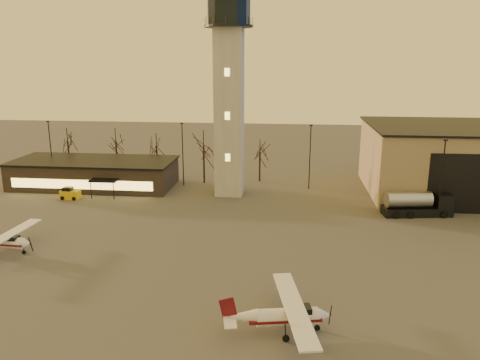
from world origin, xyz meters
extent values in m
plane|color=#484542|center=(0.00, 0.00, 0.00)|extent=(220.00, 220.00, 0.00)
cube|color=gray|center=(0.00, 30.00, 12.00)|extent=(4.00, 4.00, 24.00)
cylinder|color=black|center=(0.00, 30.00, 24.15)|extent=(6.80, 6.80, 0.30)
cylinder|color=black|center=(0.00, 30.00, 26.00)|extent=(6.00, 6.00, 3.40)
cube|color=#947C60|center=(36.00, 34.00, 5.00)|extent=(30.00, 20.00, 10.00)
cube|color=black|center=(36.00, 34.00, 10.15)|extent=(30.60, 20.60, 0.30)
cube|color=black|center=(-22.00, 32.00, 2.00)|extent=(25.00, 10.00, 4.00)
cube|color=black|center=(-22.00, 32.00, 4.15)|extent=(25.40, 10.40, 0.30)
cube|color=#FFD059|center=(-22.00, 26.98, 1.60)|extent=(22.00, 0.08, 1.40)
cube|color=black|center=(-18.00, 26.00, 2.60)|extent=(4.00, 2.00, 0.20)
cylinder|color=black|center=(-30.00, 34.00, 5.00)|extent=(0.16, 0.16, 10.00)
cube|color=black|center=(-30.00, 34.00, 10.05)|extent=(0.50, 0.25, 0.18)
cylinder|color=black|center=(-8.00, 34.00, 5.00)|extent=(0.16, 0.16, 10.00)
cube|color=black|center=(-8.00, 34.00, 10.05)|extent=(0.50, 0.25, 0.18)
cylinder|color=black|center=(12.00, 34.00, 5.00)|extent=(0.16, 0.16, 10.00)
cube|color=black|center=(12.00, 34.00, 10.05)|extent=(0.50, 0.25, 0.18)
cylinder|color=black|center=(28.00, 22.00, 5.00)|extent=(0.16, 0.16, 10.00)
cube|color=black|center=(28.00, 22.00, 10.05)|extent=(0.50, 0.25, 0.18)
cylinder|color=black|center=(-30.00, 40.00, 2.87)|extent=(0.28, 0.28, 5.74)
cylinder|color=black|center=(-14.00, 40.00, 2.62)|extent=(0.28, 0.28, 5.25)
cylinder|color=black|center=(-5.00, 36.00, 3.08)|extent=(0.28, 0.28, 6.16)
cylinder|color=black|center=(4.00, 38.00, 2.48)|extent=(0.28, 0.28, 4.97)
cylinder|color=black|center=(-22.00, 42.00, 2.80)|extent=(0.28, 0.28, 5.60)
cylinder|color=silver|center=(9.03, -6.30, 1.25)|extent=(4.75, 2.14, 1.30)
cone|color=silver|center=(11.67, -5.79, 1.25)|extent=(1.12, 1.38, 1.24)
cone|color=silver|center=(5.69, -6.94, 1.40)|extent=(2.56, 1.53, 1.10)
cube|color=black|center=(10.01, -6.11, 1.70)|extent=(1.67, 1.31, 0.70)
cube|color=#510B10|center=(8.83, -6.34, 1.20)|extent=(5.54, 2.33, 0.22)
cube|color=silver|center=(9.52, -6.20, 2.03)|extent=(3.54, 11.06, 0.14)
cube|color=silver|center=(4.81, -7.11, 1.50)|extent=(1.50, 3.40, 0.08)
cube|color=#510B10|center=(4.71, -7.13, 2.20)|extent=(1.37, 0.34, 1.69)
cylinder|color=white|center=(-20.61, 5.28, 1.19)|extent=(4.43, 1.48, 1.23)
cone|color=white|center=(-18.05, 5.13, 1.19)|extent=(0.92, 1.22, 1.18)
cube|color=black|center=(-19.66, 5.23, 1.61)|extent=(1.48, 1.08, 0.66)
cube|color=#5F0D11|center=(-20.80, 5.29, 1.14)|extent=(5.19, 1.57, 0.21)
cube|color=white|center=(-20.13, 5.26, 1.92)|extent=(2.03, 10.49, 0.13)
cube|color=black|center=(25.52, 22.61, 0.57)|extent=(9.01, 3.75, 1.13)
cube|color=black|center=(28.77, 23.11, 1.95)|extent=(2.39, 2.65, 1.85)
cube|color=black|center=(29.49, 23.21, 2.26)|extent=(0.39, 1.95, 1.03)
cylinder|color=#A1A1A5|center=(24.30, 22.43, 2.16)|extent=(6.02, 3.00, 2.16)
cube|color=gold|center=(-22.73, 24.87, 0.63)|extent=(2.74, 1.55, 1.25)
cube|color=black|center=(-23.09, 24.88, 1.34)|extent=(1.30, 1.30, 0.72)
camera|label=1|loc=(8.87, -37.44, 19.72)|focal=35.00mm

